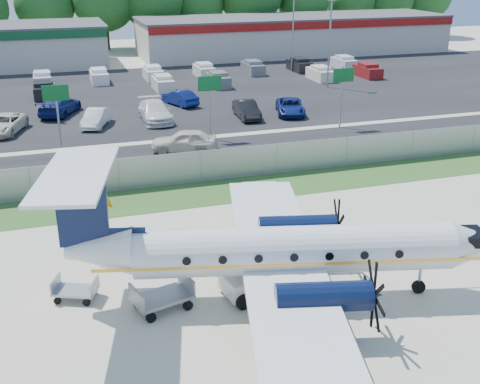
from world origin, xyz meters
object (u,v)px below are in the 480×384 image
object	(u,v)px
aircraft	(284,250)
baggage_cart_near	(75,290)
baggage_cart_far	(162,296)
pushback_tug	(259,277)

from	to	relation	value
aircraft	baggage_cart_near	distance (m)	8.65
aircraft	baggage_cart_far	world-z (taller)	aircraft
baggage_cart_far	aircraft	bearing A→B (deg)	-8.04
baggage_cart_near	pushback_tug	bearing A→B (deg)	-13.77
aircraft	pushback_tug	xyz separation A→B (m)	(-0.82, 0.71, -1.47)
aircraft	baggage_cart_near	size ratio (longest dim) A/B	9.32
baggage_cart_near	baggage_cart_far	world-z (taller)	baggage_cart_far
pushback_tug	baggage_cart_far	xyz separation A→B (m)	(-4.04, -0.02, -0.15)
pushback_tug	baggage_cart_near	size ratio (longest dim) A/B	1.49
pushback_tug	baggage_cart_far	distance (m)	4.04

